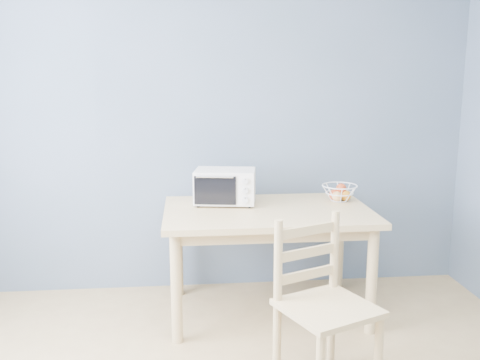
{
  "coord_description": "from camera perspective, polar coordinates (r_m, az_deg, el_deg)",
  "views": [
    {
      "loc": [
        -0.16,
        -1.79,
        1.65
      ],
      "look_at": [
        0.2,
        1.83,
        0.93
      ],
      "focal_mm": 40.0,
      "sensor_mm": 36.0,
      "label": 1
    }
  ],
  "objects": [
    {
      "name": "dining_table",
      "position": [
        3.67,
        2.95,
        -4.64
      ],
      "size": [
        1.4,
        0.9,
        0.75
      ],
      "color": "tan",
      "rests_on": "ground"
    },
    {
      "name": "dining_chair",
      "position": [
        2.88,
        8.78,
        -13.42
      ],
      "size": [
        0.57,
        0.57,
        0.92
      ],
      "rotation": [
        0.0,
        0.0,
        0.41
      ],
      "color": "tan",
      "rests_on": "ground"
    },
    {
      "name": "fruit_basket",
      "position": [
        3.91,
        10.55,
        -1.33
      ],
      "size": [
        0.29,
        0.29,
        0.13
      ],
      "rotation": [
        0.0,
        0.0,
        -0.15
      ],
      "color": "white",
      "rests_on": "dining_table"
    },
    {
      "name": "toaster_oven",
      "position": [
        3.75,
        -1.85,
        -0.64
      ],
      "size": [
        0.46,
        0.35,
        0.25
      ],
      "rotation": [
        0.0,
        0.0,
        -0.16
      ],
      "color": "silver",
      "rests_on": "dining_table"
    },
    {
      "name": "room",
      "position": [
        1.83,
        -0.65,
        0.12
      ],
      "size": [
        4.01,
        4.51,
        2.61
      ],
      "color": "tan",
      "rests_on": "ground"
    }
  ]
}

